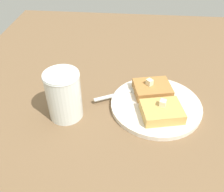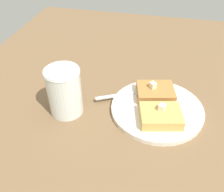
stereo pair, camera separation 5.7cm
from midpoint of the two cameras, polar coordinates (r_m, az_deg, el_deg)
table_surface at (r=64.36cm, az=14.19°, el=-2.64°), size 113.37×113.37×2.62cm
plate at (r=60.60cm, az=12.92°, el=-2.99°), size 21.74×21.74×1.15cm
toast_slice_left at (r=56.49cm, az=13.91°, el=-4.56°), size 9.03×10.29×2.40cm
toast_slice_middle at (r=62.64cm, az=12.47°, el=0.73°), size 9.03×10.29×2.40cm
butter_pat_primary at (r=55.72cm, az=14.27°, el=-2.65°), size 1.78×1.69×1.46cm
butter_pat_secondary at (r=61.57cm, az=11.94°, el=2.33°), size 1.96×1.96×1.46cm
fork at (r=62.95cm, az=6.90°, el=0.52°), size 8.48×14.93×0.36cm
syrup_jar at (r=56.65cm, az=-7.99°, el=0.69°), size 7.90×7.90×11.45cm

